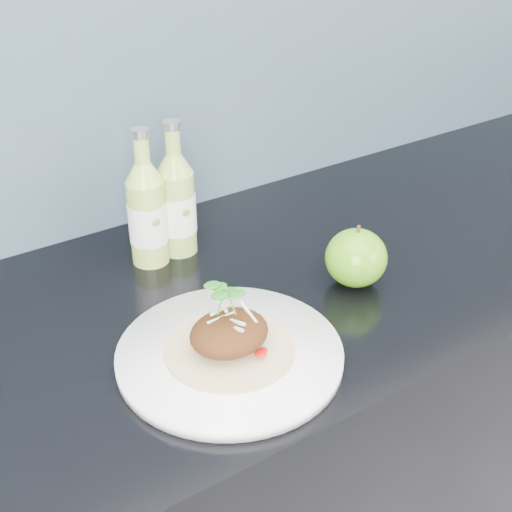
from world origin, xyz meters
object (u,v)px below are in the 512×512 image
object	(u,v)px
cider_bottle_left	(147,214)
dinner_plate	(230,355)
green_apple	(356,258)
cider_bottle_right	(177,204)

from	to	relation	value
cider_bottle_left	dinner_plate	bearing A→B (deg)	-72.03
green_apple	cider_bottle_left	xyz separation A→B (m)	(-0.23, 0.23, 0.04)
dinner_plate	cider_bottle_right	world-z (taller)	cider_bottle_right
dinner_plate	cider_bottle_left	xyz separation A→B (m)	(0.02, 0.28, 0.08)
green_apple	cider_bottle_right	xyz separation A→B (m)	(-0.17, 0.23, 0.04)
cider_bottle_right	cider_bottle_left	bearing A→B (deg)	171.09
green_apple	cider_bottle_right	bearing A→B (deg)	127.13
dinner_plate	cider_bottle_left	bearing A→B (deg)	84.90
green_apple	dinner_plate	bearing A→B (deg)	-168.32
cider_bottle_left	cider_bottle_right	world-z (taller)	same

